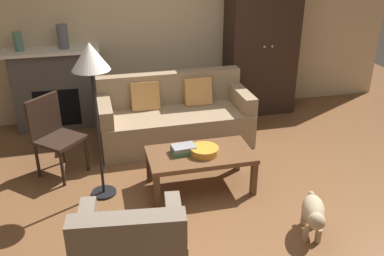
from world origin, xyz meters
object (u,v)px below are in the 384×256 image
Objects in this scene: mantel_vase_slate at (63,36)px; fireplace at (56,88)px; book_stack at (183,149)px; fruit_bowl at (204,151)px; armoire at (261,43)px; mantel_vase_jade at (18,42)px; dog at (313,213)px; side_chair_wooden at (53,131)px; couch at (175,119)px; coffee_table at (200,157)px; floor_lamp at (91,66)px.

fireplace is at bearing 174.31° from mantel_vase_slate.
mantel_vase_slate is at bearing 120.86° from book_stack.
mantel_vase_slate is (-1.38, 2.04, 0.82)m from fruit_bowl.
armoire is 8.67× the size of mantel_vase_jade.
dog is (2.30, -3.04, -0.32)m from fireplace.
mantel_vase_jade is (-1.74, 1.97, 0.78)m from book_stack.
book_stack is (1.36, -1.99, -0.11)m from fireplace.
armoire is 3.92× the size of dog.
couch is at bearing 17.66° from side_chair_wooden.
mantel_vase_slate reaches higher than coffee_table.
side_chair_wooden is 1.17m from floor_lamp.
fireplace reaches higher than coffee_table.
side_chair_wooden is at bearing -72.77° from mantel_vase_jade.
mantel_vase_slate is 0.19× the size of floor_lamp.
floor_lamp reaches higher than coffee_table.
mantel_vase_jade is at bearing 115.14° from floor_lamp.
fireplace reaches higher than dog.
fruit_bowl is 0.56× the size of dog.
armoire is at bearing 36.83° from floor_lamp.
armoire is at bearing 53.85° from coffee_table.
mantel_vase_jade is 4.17m from dog.
floor_lamp is at bearing -75.12° from fireplace.
dog is (2.12, -3.03, -1.03)m from mantel_vase_slate.
side_chair_wooden is (0.02, -1.32, -0.06)m from fireplace.
dog is (0.95, -1.06, -0.22)m from book_stack.
mantel_vase_slate is at bearing 125.06° from dog.
couch is at bearing 83.20° from book_stack.
couch is 2.34m from dog.
mantel_vase_slate is (-1.31, 0.83, 0.96)m from couch.
book_stack is 1.26m from floor_lamp.
coffee_table is 2.05× the size of dog.
mantel_vase_slate is at bearing 178.76° from armoire.
fruit_bowl is 1.71m from side_chair_wooden.
floor_lamp is at bearing 147.69° from dog.
fruit_bowl is 0.33× the size of side_chair_wooden.
fireplace is 2.59m from fruit_bowl.
couch is at bearing 47.10° from floor_lamp.
couch is (-1.46, -0.77, -0.74)m from armoire.
book_stack is 0.16× the size of floor_lamp.
couch is 2.14× the size of side_chair_wooden.
fruit_bowl is at bearing -125.03° from armoire.
floor_lamp reaches higher than book_stack.
side_chair_wooden is at bearing -89.01° from fireplace.
armoire is 3.07m from floor_lamp.
fireplace is 1.73m from couch.
couch is 7.58× the size of book_stack.
mantel_vase_slate is at bearing 83.09° from side_chair_wooden.
book_stack is (-1.59, -1.91, -0.59)m from armoire.
side_chair_wooden is (-1.33, 0.67, 0.05)m from book_stack.
side_chair_wooden reaches higher than couch.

